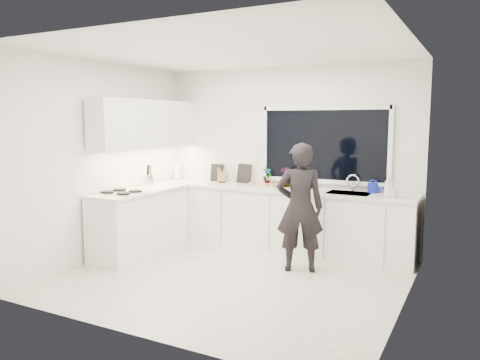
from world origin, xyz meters
The scene contains 25 objects.
floor centered at (0.00, 0.00, -0.01)m, with size 4.00×3.50×0.02m, color beige.
wall_back centered at (0.00, 1.76, 1.35)m, with size 4.00×0.02×2.70m, color white.
wall_left centered at (-2.01, 0.00, 1.35)m, with size 0.02×3.50×2.70m, color white.
wall_right centered at (2.01, 0.00, 1.35)m, with size 0.02×3.50×2.70m, color white.
ceiling centered at (0.00, 0.00, 2.71)m, with size 4.00×3.50×0.02m, color white.
window centered at (0.60, 1.73, 1.55)m, with size 1.80×0.02×1.00m, color black.
base_cabinets_back centered at (0.00, 1.45, 0.44)m, with size 3.92×0.58×0.88m, color white.
base_cabinets_left centered at (-1.67, 0.35, 0.44)m, with size 0.58×1.60×0.88m, color white.
countertop_back centered at (0.00, 1.44, 0.90)m, with size 3.94×0.62×0.04m, color silver.
countertop_left centered at (-1.67, 0.35, 0.90)m, with size 0.62×1.60×0.04m, color silver.
upper_cabinets centered at (-1.79, 0.70, 1.85)m, with size 0.34×2.10×0.70m, color white.
sink centered at (1.05, 1.45, 0.87)m, with size 0.58×0.42×0.14m, color silver.
faucet centered at (1.05, 1.65, 1.03)m, with size 0.03×0.03×0.22m, color silver.
stovetop centered at (-1.69, 0.00, 0.94)m, with size 0.56×0.48×0.03m, color black.
person centered at (0.64, 0.65, 0.82)m, with size 0.59×0.39×1.63m, color black.
pizza_tray centered at (-0.25, 1.42, 0.94)m, with size 0.48×0.36×0.03m, color silver.
pizza centered at (-0.25, 1.42, 0.95)m, with size 0.44×0.31×0.01m, color red.
watering_can centered at (1.34, 1.61, 0.98)m, with size 0.14×0.14×0.13m, color #121AA9.
paper_towel_roll centered at (-1.85, 1.55, 1.05)m, with size 0.11×0.11×0.26m, color white.
knife_block centered at (-1.03, 1.59, 1.03)m, with size 0.13×0.10×0.22m, color #8A5E40.
utensil_crock centered at (-1.85, 0.80, 1.00)m, with size 0.13×0.13×0.16m, color silver.
picture_frame_large centered at (-1.17, 1.69, 1.06)m, with size 0.22×0.02×0.28m, color black.
picture_frame_small centered at (-0.68, 1.69, 1.07)m, with size 0.25×0.02×0.30m, color black.
herb_plants centered at (0.07, 1.61, 1.06)m, with size 0.82×0.23×0.30m.
soap_bottles centered at (1.62, 1.30, 1.05)m, with size 0.20×0.13×0.30m.
Camera 1 is at (2.64, -4.82, 1.91)m, focal length 35.00 mm.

